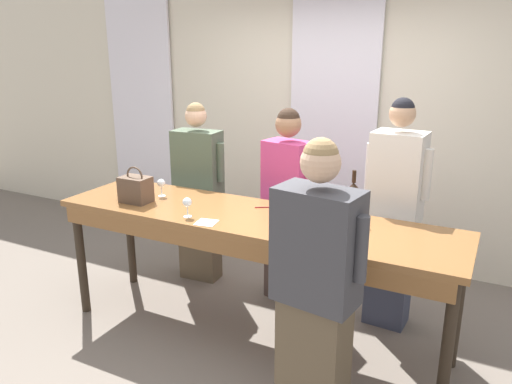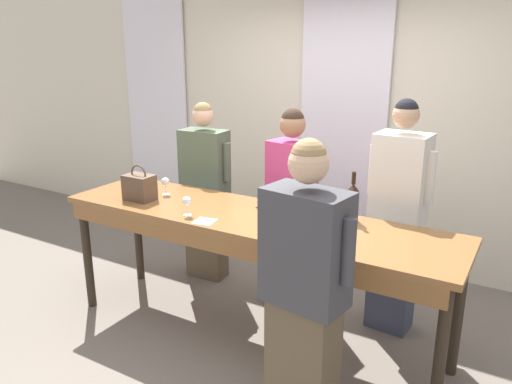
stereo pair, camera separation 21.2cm
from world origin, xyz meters
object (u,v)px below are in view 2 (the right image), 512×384
Objects in this scene: handbag at (139,187)px; wine_glass_front_mid at (165,182)px; wine_bottle at (352,203)px; wine_glass_front_left at (319,221)px; wine_glass_center_mid at (136,181)px; guest_cream_sweater at (397,218)px; host_pouring at (304,292)px; guest_pink_top at (291,205)px; guest_olive_jacket at (205,191)px; wine_glass_front_right at (131,178)px; wine_glass_center_right at (187,202)px; tasting_bar at (249,229)px; wine_glass_center_left at (292,224)px.

wine_glass_front_mid is (0.08, 0.21, -0.00)m from handbag.
wine_bottle reaches higher than wine_glass_front_left.
guest_cream_sweater is at bearing 19.46° from wine_glass_center_mid.
host_pouring reaches higher than wine_glass_center_mid.
wine_bottle is at bearing 78.74° from wine_glass_front_left.
guest_pink_top is (0.91, 0.79, -0.22)m from handbag.
wine_glass_front_mid is 0.08× the size of host_pouring.
wine_bottle is 0.21× the size of guest_olive_jacket.
wine_glass_front_right and wine_glass_center_right have the same top height.
wine_bottle is (0.66, 0.28, 0.23)m from tasting_bar.
handbag is 1.98× the size of wine_glass_front_left.
guest_cream_sweater reaches higher than wine_glass_center_mid.
handbag is 0.55m from wine_glass_center_right.
guest_pink_top is at bearing 35.38° from wine_glass_front_mid.
guest_cream_sweater reaches higher than guest_pink_top.
host_pouring is at bearing -39.19° from guest_olive_jacket.
wine_glass_center_left is (-0.20, -0.51, -0.02)m from wine_bottle.
wine_glass_center_mid is 1.00× the size of wine_glass_center_right.
tasting_bar is 0.96m from host_pouring.
tasting_bar is at bearing 169.32° from wine_glass_front_left.
guest_pink_top is (-0.47, 0.93, -0.22)m from wine_glass_center_left.
wine_glass_front_left is 0.08× the size of guest_cream_sweater.
handbag is at bearing 168.93° from wine_glass_center_right.
wine_bottle is 1.51m from wine_glass_front_mid.
guest_cream_sweater reaches higher than wine_glass_front_right.
host_pouring is (1.79, -0.63, -0.21)m from wine_glass_center_mid.
wine_glass_center_mid is (0.11, -0.06, -0.00)m from wine_glass_front_right.
wine_glass_front_right is at bearing 151.91° from wine_glass_center_mid.
wine_glass_center_left is at bearing -113.89° from guest_cream_sweater.
guest_olive_jacket is at bearing 164.98° from wine_bottle.
wine_glass_front_mid reaches higher than tasting_bar.
guest_cream_sweater is (1.70, 0.59, -0.17)m from wine_glass_front_mid.
wine_glass_center_right reaches higher than tasting_bar.
wine_glass_center_left is 1.54m from wine_glass_center_mid.
tasting_bar is at bearing 6.21° from handbag.
guest_pink_top is at bearing 28.06° from wine_glass_front_right.
host_pouring is (0.74, -1.32, 0.00)m from guest_pink_top.
guest_pink_top reaches higher than wine_glass_front_left.
guest_cream_sweater reaches higher than wine_glass_front_mid.
wine_glass_center_left is at bearing -1.67° from wine_glass_center_right.
guest_olive_jacket reaches higher than wine_glass_front_right.
host_pouring is at bearing -17.53° from handbag.
handbag is 0.18m from wine_glass_center_mid.
wine_bottle is 0.82m from guest_pink_top.
wine_bottle is 1.23× the size of handbag.
host_pouring reaches higher than wine_glass_center_left.
wine_glass_center_mid is 0.09× the size of guest_olive_jacket.
wine_glass_center_mid is 2.05m from guest_cream_sweater.
guest_cream_sweater is at bearing 16.94° from wine_glass_front_right.
guest_cream_sweater is (0.28, 0.80, -0.17)m from wine_glass_front_left.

